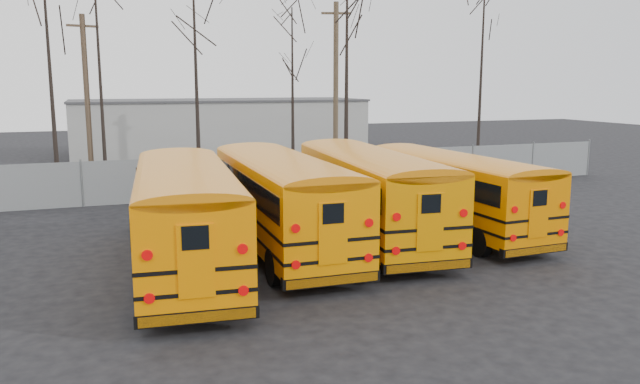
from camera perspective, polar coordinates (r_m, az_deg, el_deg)
name	(u,v)px	position (r m, az deg, el deg)	size (l,w,h in m)	color
ground	(358,261)	(19.24, 3.54, -6.31)	(120.00, 120.00, 0.00)	black
fence	(259,175)	(30.18, -5.58, 1.55)	(40.00, 0.04, 2.00)	gray
distant_building	(220,127)	(49.93, -9.16, 5.93)	(22.00, 8.00, 4.00)	#A3A39F
bus_a	(185,207)	(18.25, -12.27, -1.38)	(3.67, 11.59, 3.19)	black
bus_b	(280,193)	(20.21, -3.65, -0.13)	(2.86, 11.37, 3.16)	black
bus_c	(368,186)	(21.55, 4.39, 0.51)	(3.58, 11.53, 3.18)	black
bus_d	(450,185)	(23.20, 11.82, 0.63)	(2.78, 10.53, 2.92)	black
utility_pole_left	(87,100)	(34.39, -20.51, 7.88)	(1.54, 0.50, 8.79)	brown
utility_pole_right	(336,85)	(39.29, 1.46, 9.77)	(1.79, 0.62, 10.25)	brown
tree_0	(50,70)	(33.77, -23.47, 10.20)	(0.26, 0.26, 12.02)	black
tree_1	(99,62)	(33.96, -19.54, 11.12)	(0.26, 0.26, 12.83)	black
tree_2	(196,71)	(34.54, -11.28, 10.80)	(0.26, 0.26, 12.03)	black
tree_3	(293,96)	(34.38, -2.52, 8.76)	(0.26, 0.26, 9.36)	black
tree_4	(347,76)	(33.18, 2.44, 10.52)	(0.26, 0.26, 11.44)	black
tree_5	(481,70)	(37.06, 14.53, 10.79)	(0.26, 0.26, 12.26)	black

